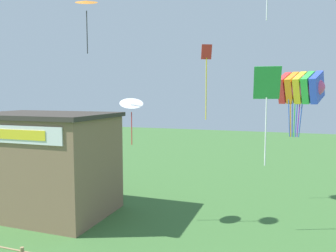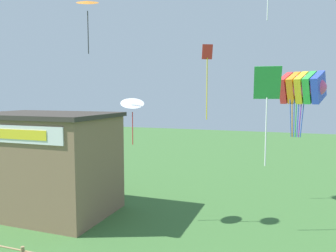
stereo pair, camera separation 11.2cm
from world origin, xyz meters
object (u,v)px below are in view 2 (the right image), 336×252
(kite_rainbow_parafoil, at_px, (302,88))
(kite_red_diamond, at_px, (207,71))
(kite_green_diamond, at_px, (267,93))
(kite_orange_delta, at_px, (87,3))
(kite_white_delta, at_px, (132,103))
(seaside_building, at_px, (46,163))

(kite_rainbow_parafoil, bearing_deg, kite_red_diamond, -133.31)
(kite_green_diamond, bearing_deg, kite_rainbow_parafoil, 78.66)
(kite_orange_delta, bearing_deg, kite_white_delta, 29.14)
(seaside_building, height_order, kite_white_delta, kite_white_delta)
(seaside_building, distance_m, kite_white_delta, 6.52)
(seaside_building, distance_m, kite_rainbow_parafoil, 15.53)
(kite_orange_delta, relative_size, kite_green_diamond, 0.76)
(kite_green_diamond, xyz_separation_m, kite_white_delta, (-6.98, 2.92, -0.51))
(kite_white_delta, relative_size, kite_red_diamond, 0.71)
(kite_white_delta, bearing_deg, kite_orange_delta, -150.86)
(kite_green_diamond, distance_m, kite_red_diamond, 4.29)
(seaside_building, bearing_deg, kite_white_delta, 3.47)
(kite_green_diamond, xyz_separation_m, kite_red_diamond, (-2.96, 2.91, 1.09))
(seaside_building, bearing_deg, kite_red_diamond, 1.91)
(kite_rainbow_parafoil, bearing_deg, seaside_building, -160.03)
(kite_orange_delta, bearing_deg, seaside_building, 168.22)
(kite_white_delta, distance_m, kite_red_diamond, 4.33)
(kite_orange_delta, relative_size, kite_white_delta, 1.11)
(seaside_building, relative_size, kite_orange_delta, 2.79)
(kite_rainbow_parafoil, relative_size, kite_red_diamond, 1.06)
(kite_orange_delta, height_order, kite_green_diamond, kite_orange_delta)
(kite_green_diamond, bearing_deg, kite_red_diamond, 135.48)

